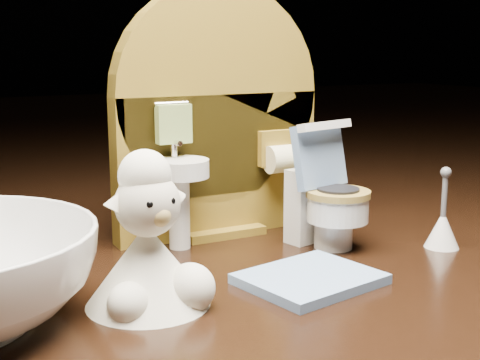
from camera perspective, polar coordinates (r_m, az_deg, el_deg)
name	(u,v)px	position (r m, az deg, el deg)	size (l,w,h in m)	color
backdrop_panel	(217,127)	(0.40, -2.02, 4.53)	(0.13, 0.05, 0.15)	olive
toy_toilet	(325,201)	(0.39, 7.30, -1.76)	(0.04, 0.05, 0.07)	white
bath_mat	(310,279)	(0.33, 5.99, -8.38)	(0.06, 0.05, 0.00)	#7092BE
toilet_brush	(443,226)	(0.40, 16.90, -3.82)	(0.02, 0.02, 0.05)	white
plush_lamb	(149,252)	(0.30, -7.74, -6.10)	(0.06, 0.06, 0.07)	white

